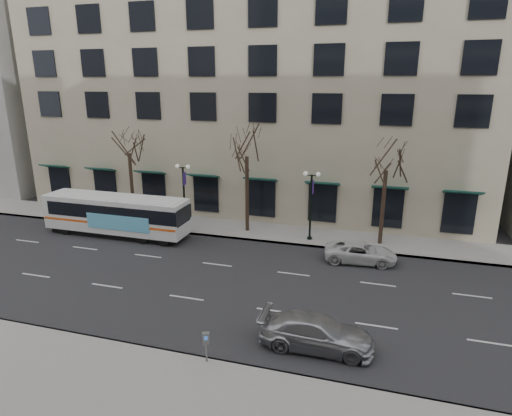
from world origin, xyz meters
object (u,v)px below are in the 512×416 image
at_px(lamp_post_right, 311,203).
at_px(pay_station, 206,341).
at_px(city_bus, 117,214).
at_px(tree_far_left, 128,141).
at_px(tree_far_right, 387,157).
at_px(tree_far_mid, 247,144).
at_px(silver_car, 317,332).
at_px(lamp_post_left, 184,193).
at_px(white_pickup, 360,253).

bearing_deg(lamp_post_right, pay_station, -96.36).
xyz_separation_m(lamp_post_right, city_bus, (-14.29, -2.82, -1.27)).
relative_size(tree_far_left, tree_far_right, 1.03).
bearing_deg(tree_far_mid, tree_far_left, -180.00).
xyz_separation_m(silver_car, pay_station, (-4.18, -2.50, 0.40)).
bearing_deg(city_bus, lamp_post_left, 33.76).
height_order(tree_far_mid, pay_station, tree_far_mid).
bearing_deg(tree_far_mid, pay_station, -78.49).
relative_size(lamp_post_left, white_pickup, 1.13).
height_order(tree_far_left, silver_car, tree_far_left).
xyz_separation_m(lamp_post_right, silver_car, (2.45, -13.00, -2.21)).
distance_m(tree_far_mid, lamp_post_left, 6.40).
bearing_deg(tree_far_left, silver_car, -37.91).
relative_size(lamp_post_right, silver_car, 1.03).
relative_size(tree_far_left, pay_station, 6.18).
xyz_separation_m(lamp_post_left, city_bus, (-4.29, -2.82, -1.27)).
relative_size(silver_car, white_pickup, 1.09).
bearing_deg(lamp_post_left, tree_far_left, 173.17).
xyz_separation_m(tree_far_mid, pay_station, (3.28, -16.10, -5.78)).
relative_size(lamp_post_left, silver_car, 1.03).
bearing_deg(tree_far_right, lamp_post_left, -177.71).
relative_size(tree_far_mid, tree_far_right, 1.06).
bearing_deg(pay_station, tree_far_right, 43.99).
bearing_deg(silver_car, white_pickup, -8.58).
distance_m(lamp_post_left, silver_car, 18.14).
height_order(tree_far_mid, tree_far_right, tree_far_mid).
xyz_separation_m(tree_far_mid, lamp_post_right, (5.01, -0.60, -3.96)).
height_order(tree_far_right, pay_station, tree_far_right).
height_order(tree_far_left, white_pickup, tree_far_left).
relative_size(lamp_post_left, lamp_post_right, 1.00).
bearing_deg(tree_far_right, tree_far_left, 180.00).
bearing_deg(silver_car, pay_station, 119.84).
bearing_deg(white_pickup, tree_far_left, 74.88).
bearing_deg(lamp_post_left, city_bus, -146.68).
height_order(city_bus, pay_station, city_bus).
bearing_deg(tree_far_mid, white_pickup, -21.34).
bearing_deg(tree_far_left, tree_far_right, 0.00).
bearing_deg(lamp_post_right, tree_far_right, 6.85).
bearing_deg(lamp_post_left, tree_far_mid, 6.85).
bearing_deg(lamp_post_left, lamp_post_right, 0.00).
height_order(tree_far_mid, lamp_post_right, tree_far_mid).
relative_size(city_bus, silver_car, 2.25).
bearing_deg(pay_station, silver_car, 7.53).
bearing_deg(tree_far_mid, tree_far_right, -0.00).
bearing_deg(lamp_post_right, tree_far_left, 177.71).
relative_size(tree_far_right, city_bus, 0.71).
xyz_separation_m(tree_far_left, tree_far_right, (20.00, 0.00, -0.28)).
relative_size(tree_far_mid, pay_station, 6.33).
bearing_deg(pay_station, lamp_post_right, 60.28).
bearing_deg(silver_car, city_bus, 57.64).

